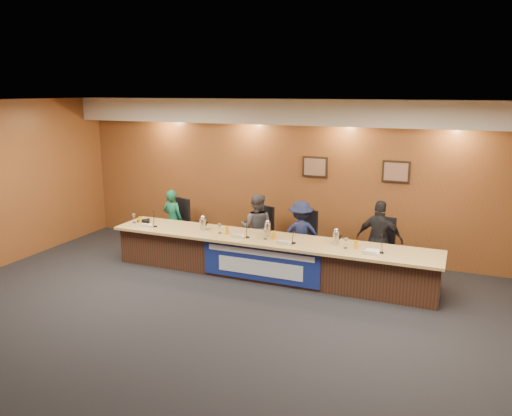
{
  "coord_description": "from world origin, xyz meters",
  "views": [
    {
      "loc": [
        3.13,
        -5.75,
        3.36
      ],
      "look_at": [
        -0.28,
        2.48,
        1.25
      ],
      "focal_mm": 35.0,
      "sensor_mm": 36.0,
      "label": 1
    }
  ],
  "objects_px": {
    "panelist_c": "(301,234)",
    "office_chair_c": "(302,241)",
    "carafe_right": "(336,238)",
    "office_chair_b": "(259,236)",
    "banner": "(260,264)",
    "speakerphone": "(145,221)",
    "panelist_d": "(379,239)",
    "carafe_left": "(203,224)",
    "panelist_a": "(173,220)",
    "carafe_mid": "(268,230)",
    "office_chair_d": "(379,250)",
    "panelist_b": "(257,228)",
    "office_chair_a": "(176,226)",
    "dais_body": "(268,258)"
  },
  "relations": [
    {
      "from": "dais_body",
      "to": "office_chair_d",
      "type": "height_order",
      "value": "dais_body"
    },
    {
      "from": "panelist_c",
      "to": "carafe_left",
      "type": "relative_size",
      "value": 5.98
    },
    {
      "from": "dais_body",
      "to": "office_chair_a",
      "type": "bearing_deg",
      "value": 161.45
    },
    {
      "from": "banner",
      "to": "office_chair_a",
      "type": "distance_m",
      "value": 2.78
    },
    {
      "from": "office_chair_d",
      "to": "carafe_mid",
      "type": "bearing_deg",
      "value": -147.87
    },
    {
      "from": "panelist_a",
      "to": "carafe_right",
      "type": "height_order",
      "value": "panelist_a"
    },
    {
      "from": "carafe_left",
      "to": "speakerphone",
      "type": "relative_size",
      "value": 0.68
    },
    {
      "from": "office_chair_a",
      "to": "office_chair_b",
      "type": "relative_size",
      "value": 1.0
    },
    {
      "from": "panelist_d",
      "to": "speakerphone",
      "type": "relative_size",
      "value": 4.51
    },
    {
      "from": "panelist_c",
      "to": "office_chair_c",
      "type": "relative_size",
      "value": 2.73
    },
    {
      "from": "carafe_mid",
      "to": "carafe_right",
      "type": "height_order",
      "value": "carafe_mid"
    },
    {
      "from": "panelist_b",
      "to": "carafe_mid",
      "type": "bearing_deg",
      "value": 117.01
    },
    {
      "from": "panelist_c",
      "to": "office_chair_a",
      "type": "height_order",
      "value": "panelist_c"
    },
    {
      "from": "office_chair_b",
      "to": "carafe_mid",
      "type": "height_order",
      "value": "carafe_mid"
    },
    {
      "from": "panelist_c",
      "to": "panelist_d",
      "type": "height_order",
      "value": "panelist_d"
    },
    {
      "from": "speakerphone",
      "to": "banner",
      "type": "bearing_deg",
      "value": -9.57
    },
    {
      "from": "office_chair_b",
      "to": "office_chair_c",
      "type": "relative_size",
      "value": 1.0
    },
    {
      "from": "panelist_a",
      "to": "office_chair_b",
      "type": "bearing_deg",
      "value": -171.84
    },
    {
      "from": "office_chair_b",
      "to": "office_chair_d",
      "type": "relative_size",
      "value": 1.0
    },
    {
      "from": "panelist_d",
      "to": "office_chair_c",
      "type": "height_order",
      "value": "panelist_d"
    },
    {
      "from": "banner",
      "to": "panelist_c",
      "type": "xyz_separation_m",
      "value": [
        0.39,
        1.15,
        0.27
      ]
    },
    {
      "from": "panelist_b",
      "to": "speakerphone",
      "type": "relative_size",
      "value": 4.29
    },
    {
      "from": "panelist_d",
      "to": "speakerphone",
      "type": "height_order",
      "value": "panelist_d"
    },
    {
      "from": "banner",
      "to": "carafe_mid",
      "type": "distance_m",
      "value": 0.67
    },
    {
      "from": "office_chair_b",
      "to": "dais_body",
      "type": "bearing_deg",
      "value": -37.56
    },
    {
      "from": "panelist_b",
      "to": "carafe_right",
      "type": "xyz_separation_m",
      "value": [
        1.78,
        -0.7,
        0.18
      ]
    },
    {
      "from": "office_chair_d",
      "to": "speakerphone",
      "type": "xyz_separation_m",
      "value": [
        -4.58,
        -0.79,
        0.3
      ]
    },
    {
      "from": "panelist_c",
      "to": "speakerphone",
      "type": "xyz_separation_m",
      "value": [
        -3.09,
        -0.69,
        0.12
      ]
    },
    {
      "from": "banner",
      "to": "speakerphone",
      "type": "xyz_separation_m",
      "value": [
        -2.7,
        0.46,
        0.4
      ]
    },
    {
      "from": "office_chair_d",
      "to": "speakerphone",
      "type": "relative_size",
      "value": 1.5
    },
    {
      "from": "panelist_d",
      "to": "office_chair_d",
      "type": "xyz_separation_m",
      "value": [
        0.0,
        0.1,
        -0.24
      ]
    },
    {
      "from": "carafe_mid",
      "to": "office_chair_d",
      "type": "bearing_deg",
      "value": 22.76
    },
    {
      "from": "panelist_c",
      "to": "banner",
      "type": "bearing_deg",
      "value": 49.99
    },
    {
      "from": "office_chair_c",
      "to": "carafe_right",
      "type": "height_order",
      "value": "carafe_right"
    },
    {
      "from": "panelist_a",
      "to": "panelist_b",
      "type": "xyz_separation_m",
      "value": [
        1.95,
        0.0,
        0.03
      ]
    },
    {
      "from": "panelist_a",
      "to": "office_chair_b",
      "type": "height_order",
      "value": "panelist_a"
    },
    {
      "from": "dais_body",
      "to": "carafe_mid",
      "type": "xyz_separation_m",
      "value": [
        -0.03,
        0.03,
        0.53
      ]
    },
    {
      "from": "office_chair_b",
      "to": "office_chair_c",
      "type": "bearing_deg",
      "value": 19.68
    },
    {
      "from": "panelist_c",
      "to": "dais_body",
      "type": "bearing_deg",
      "value": 40.82
    },
    {
      "from": "panelist_c",
      "to": "office_chair_d",
      "type": "xyz_separation_m",
      "value": [
        1.5,
        0.1,
        -0.17
      ]
    },
    {
      "from": "office_chair_c",
      "to": "panelist_c",
      "type": "bearing_deg",
      "value": -77.75
    },
    {
      "from": "office_chair_d",
      "to": "carafe_right",
      "type": "bearing_deg",
      "value": -118.97
    },
    {
      "from": "panelist_a",
      "to": "panelist_c",
      "type": "xyz_separation_m",
      "value": [
        2.87,
        0.0,
        -0.0
      ]
    },
    {
      "from": "office_chair_a",
      "to": "office_chair_b",
      "type": "height_order",
      "value": "same"
    },
    {
      "from": "panelist_b",
      "to": "office_chair_b",
      "type": "height_order",
      "value": "panelist_b"
    },
    {
      "from": "dais_body",
      "to": "office_chair_a",
      "type": "height_order",
      "value": "dais_body"
    },
    {
      "from": "carafe_right",
      "to": "speakerphone",
      "type": "xyz_separation_m",
      "value": [
        -3.95,
        0.01,
        -0.09
      ]
    },
    {
      "from": "carafe_right",
      "to": "office_chair_b",
      "type": "bearing_deg",
      "value": 155.69
    },
    {
      "from": "office_chair_a",
      "to": "speakerphone",
      "type": "xyz_separation_m",
      "value": [
        -0.22,
        -0.79,
        0.3
      ]
    },
    {
      "from": "panelist_a",
      "to": "office_chair_d",
      "type": "bearing_deg",
      "value": -173.47
    }
  ]
}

